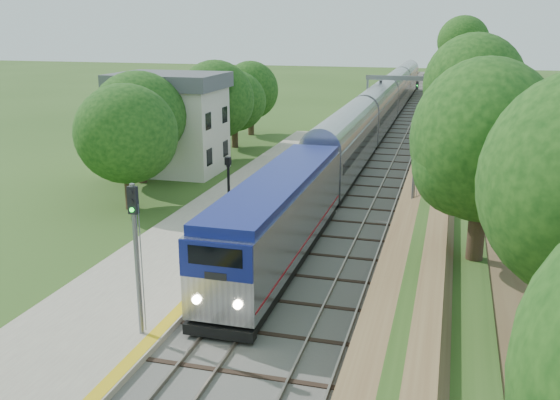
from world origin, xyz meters
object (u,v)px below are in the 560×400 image
(signal_gantry, at_px, (403,88))
(lamppost_far, at_px, (229,203))
(station_building, at_px, (171,122))
(signal_platform, at_px, (136,244))
(train, at_px, (376,115))
(signal_farside, at_px, (414,173))

(signal_gantry, bearing_deg, lamppost_far, -98.09)
(station_building, distance_m, signal_platform, 28.89)
(lamppost_far, bearing_deg, signal_gantry, 81.91)
(signal_gantry, bearing_deg, signal_platform, -95.94)
(train, xyz_separation_m, signal_farside, (6.20, -33.56, 1.67))
(station_building, height_order, signal_gantry, station_building)
(station_building, bearing_deg, signal_platform, -67.41)
(train, distance_m, lamppost_far, 37.43)
(lamppost_far, bearing_deg, station_building, 124.31)
(signal_gantry, height_order, signal_farside, signal_farside)
(train, bearing_deg, lamppost_far, -95.07)
(station_building, height_order, train, station_building)
(signal_platform, bearing_deg, lamppost_far, 92.13)
(station_building, xyz_separation_m, train, (14.00, 21.62, -1.87))
(train, bearing_deg, signal_gantry, 53.76)
(train, height_order, signal_platform, signal_platform)
(lamppost_far, xyz_separation_m, signal_farside, (9.51, 3.72, 1.45))
(lamppost_far, bearing_deg, train, 84.93)
(station_building, height_order, signal_platform, station_building)
(lamppost_far, height_order, signal_farside, signal_farside)
(station_building, height_order, lamppost_far, station_building)
(lamppost_far, distance_m, signal_platform, 11.13)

